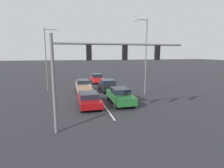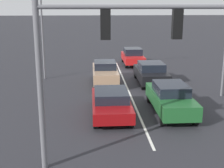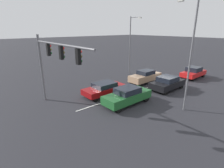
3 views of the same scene
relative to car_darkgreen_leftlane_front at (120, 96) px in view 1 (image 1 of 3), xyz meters
name	(u,v)px [view 1 (image 1 of 3)]	position (x,y,z in m)	size (l,w,h in m)	color
ground_plane	(92,89)	(1.68, -8.14, -0.81)	(240.00, 240.00, 0.00)	#28282D
lane_stripe_left_divider	(96,94)	(1.68, -4.93, -0.80)	(0.12, 18.42, 0.01)	silver
car_darkgreen_leftlane_front	(120,96)	(0.00, 0.00, 0.00)	(1.79, 4.66, 1.56)	#1E5928
car_maroon_midlane_front	(89,99)	(3.12, 0.14, -0.11)	(1.90, 4.52, 1.32)	maroon
car_tan_midlane_second	(83,86)	(3.12, -6.32, 0.02)	(1.70, 4.46, 1.59)	tan
car_black_leftlane_second	(108,85)	(-0.15, -6.15, -0.02)	(1.93, 4.28, 1.52)	black
car_red_leftlane_third	(97,78)	(0.24, -13.05, -0.01)	(1.76, 4.18, 1.55)	red
traffic_signal_gantry	(100,62)	(2.95, 5.27, 3.59)	(8.63, 0.37, 6.06)	slate
street_lamp_right_shoulder	(47,56)	(7.42, -8.08, 3.86)	(1.94, 0.24, 8.10)	slate
street_lamp_left_shoulder	(145,53)	(-3.79, -2.77, 4.17)	(1.63, 0.24, 8.79)	slate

